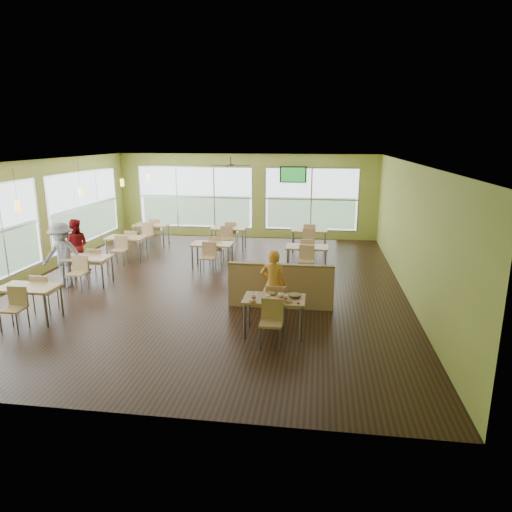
# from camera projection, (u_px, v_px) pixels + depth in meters

# --- Properties ---
(room) EXTENTS (12.00, 12.04, 3.20)m
(room) POSITION_uv_depth(u_px,v_px,m) (209.00, 225.00, 11.81)
(room) COLOR black
(room) RESTS_ON ground
(window_bays) EXTENTS (9.24, 10.24, 2.38)m
(window_bays) POSITION_uv_depth(u_px,v_px,m) (154.00, 209.00, 15.15)
(window_bays) COLOR white
(window_bays) RESTS_ON room
(main_table) EXTENTS (1.22, 1.52, 0.87)m
(main_table) POSITION_uv_depth(u_px,v_px,m) (274.00, 304.00, 8.91)
(main_table) COLOR tan
(main_table) RESTS_ON floor
(half_wall_divider) EXTENTS (2.40, 0.14, 1.04)m
(half_wall_divider) POSITION_uv_depth(u_px,v_px,m) (280.00, 286.00, 10.33)
(half_wall_divider) COLOR tan
(half_wall_divider) RESTS_ON floor
(dining_tables) EXTENTS (6.92, 8.72, 0.87)m
(dining_tables) POSITION_uv_depth(u_px,v_px,m) (190.00, 245.00, 13.84)
(dining_tables) COLOR tan
(dining_tables) RESTS_ON floor
(pendant_lights) EXTENTS (0.11, 7.31, 0.86)m
(pendant_lights) POSITION_uv_depth(u_px,v_px,m) (102.00, 187.00, 12.67)
(pendant_lights) COLOR #2D2119
(pendant_lights) RESTS_ON ceiling
(ceiling_fan) EXTENTS (1.25, 1.25, 0.29)m
(ceiling_fan) POSITION_uv_depth(u_px,v_px,m) (231.00, 165.00, 14.35)
(ceiling_fan) COLOR #2D2119
(ceiling_fan) RESTS_ON ceiling
(tv_backwall) EXTENTS (1.00, 0.07, 0.60)m
(tv_backwall) POSITION_uv_depth(u_px,v_px,m) (293.00, 175.00, 17.01)
(tv_backwall) COLOR black
(tv_backwall) RESTS_ON wall_back
(man_plaid) EXTENTS (0.57, 0.38, 1.52)m
(man_plaid) POSITION_uv_depth(u_px,v_px,m) (273.00, 284.00, 9.68)
(man_plaid) COLOR orange
(man_plaid) RESTS_ON floor
(patron_maroon) EXTENTS (0.91, 0.80, 1.56)m
(patron_maroon) POSITION_uv_depth(u_px,v_px,m) (75.00, 246.00, 13.05)
(patron_maroon) COLOR maroon
(patron_maroon) RESTS_ON floor
(patron_grey) EXTENTS (1.11, 0.65, 1.70)m
(patron_grey) POSITION_uv_depth(u_px,v_px,m) (63.00, 255.00, 11.74)
(patron_grey) COLOR slate
(patron_grey) RESTS_ON floor
(cup_blue) EXTENTS (0.09, 0.09, 0.34)m
(cup_blue) POSITION_uv_depth(u_px,v_px,m) (254.00, 297.00, 8.73)
(cup_blue) COLOR white
(cup_blue) RESTS_ON main_table
(cup_yellow) EXTENTS (0.09, 0.09, 0.31)m
(cup_yellow) POSITION_uv_depth(u_px,v_px,m) (268.00, 298.00, 8.71)
(cup_yellow) COLOR white
(cup_yellow) RESTS_ON main_table
(cup_red_near) EXTENTS (0.11, 0.11, 0.38)m
(cup_red_near) POSITION_uv_depth(u_px,v_px,m) (281.00, 297.00, 8.74)
(cup_red_near) COLOR white
(cup_red_near) RESTS_ON main_table
(cup_red_far) EXTENTS (0.09, 0.09, 0.32)m
(cup_red_far) POSITION_uv_depth(u_px,v_px,m) (286.00, 298.00, 8.71)
(cup_red_far) COLOR white
(cup_red_far) RESTS_ON main_table
(food_basket) EXTENTS (0.27, 0.27, 0.06)m
(food_basket) POSITION_uv_depth(u_px,v_px,m) (295.00, 296.00, 8.91)
(food_basket) COLOR black
(food_basket) RESTS_ON main_table
(ketchup_cup) EXTENTS (0.06, 0.06, 0.02)m
(ketchup_cup) POSITION_uv_depth(u_px,v_px,m) (298.00, 303.00, 8.57)
(ketchup_cup) COLOR red
(ketchup_cup) RESTS_ON main_table
(wrapper_left) EXTENTS (0.15, 0.14, 0.04)m
(wrapper_left) POSITION_uv_depth(u_px,v_px,m) (252.00, 301.00, 8.65)
(wrapper_left) COLOR #A17E4E
(wrapper_left) RESTS_ON main_table
(wrapper_mid) EXTENTS (0.23, 0.21, 0.05)m
(wrapper_mid) POSITION_uv_depth(u_px,v_px,m) (271.00, 293.00, 9.08)
(wrapper_mid) COLOR #A17E4E
(wrapper_mid) RESTS_ON main_table
(wrapper_right) EXTENTS (0.18, 0.17, 0.04)m
(wrapper_right) POSITION_uv_depth(u_px,v_px,m) (288.00, 302.00, 8.64)
(wrapper_right) COLOR #A17E4E
(wrapper_right) RESTS_ON main_table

